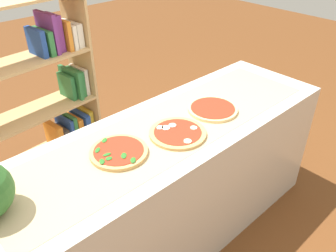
{
  "coord_description": "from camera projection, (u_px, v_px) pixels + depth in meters",
  "views": [
    {
      "loc": [
        -1.1,
        -1.19,
        1.95
      ],
      "look_at": [
        0.0,
        0.0,
        0.9
      ],
      "focal_mm": 36.85,
      "sensor_mm": 36.0,
      "label": 1
    }
  ],
  "objects": [
    {
      "name": "pizza_spinach_0",
      "position": [
        118.0,
        152.0,
        1.74
      ],
      "size": [
        0.29,
        0.29,
        0.03
      ],
      "color": "tan",
      "rests_on": "parchment_paper"
    },
    {
      "name": "counter",
      "position": [
        168.0,
        187.0,
        2.17
      ],
      "size": [
        2.24,
        0.68,
        0.88
      ],
      "primitive_type": "cube",
      "color": "beige",
      "rests_on": "ground_plane"
    },
    {
      "name": "ground_plane",
      "position": [
        168.0,
        234.0,
        2.41
      ],
      "size": [
        12.0,
        12.0,
        0.0
      ],
      "primitive_type": "plane",
      "color": "brown"
    },
    {
      "name": "parchment_paper",
      "position": [
        168.0,
        129.0,
        1.93
      ],
      "size": [
        1.98,
        0.51,
        0.0
      ],
      "primitive_type": "cube",
      "color": "tan",
      "rests_on": "counter"
    },
    {
      "name": "bookshelf",
      "position": [
        51.0,
        108.0,
        2.44
      ],
      "size": [
        0.9,
        0.38,
        1.49
      ],
      "color": "tan",
      "rests_on": "ground_plane"
    },
    {
      "name": "pizza_mozzarella_1",
      "position": [
        178.0,
        133.0,
        1.88
      ],
      "size": [
        0.31,
        0.31,
        0.02
      ],
      "color": "tan",
      "rests_on": "parchment_paper"
    },
    {
      "name": "pizza_plain_2",
      "position": [
        213.0,
        109.0,
        2.1
      ],
      "size": [
        0.3,
        0.3,
        0.02
      ],
      "color": "#E5C17F",
      "rests_on": "parchment_paper"
    }
  ]
}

